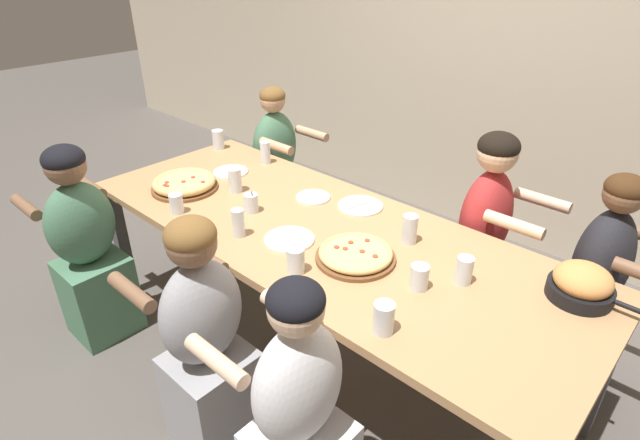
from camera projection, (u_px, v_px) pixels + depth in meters
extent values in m
plane|color=#514C47|center=(320.00, 349.00, 2.82)|extent=(18.00, 18.00, 0.00)
cube|color=beige|center=(516.00, 14.00, 3.26)|extent=(10.00, 0.06, 3.20)
cube|color=tan|center=(320.00, 232.00, 2.44)|extent=(2.65, 1.01, 0.04)
cube|color=#4C4C51|center=(122.00, 243.00, 3.10)|extent=(0.07, 0.07, 0.75)
cube|color=#4C4C51|center=(234.00, 197.00, 3.67)|extent=(0.07, 0.07, 0.75)
cube|color=#4C4C51|center=(603.00, 372.00, 2.17)|extent=(0.07, 0.07, 0.75)
cylinder|color=brown|center=(185.00, 188.00, 2.83)|extent=(0.37, 0.37, 0.02)
torus|color=#DBB26B|center=(184.00, 182.00, 2.81)|extent=(0.35, 0.35, 0.04)
cylinder|color=#E5C675|center=(184.00, 183.00, 2.81)|extent=(0.30, 0.30, 0.04)
cylinder|color=#C6422D|center=(167.00, 186.00, 2.73)|extent=(0.02, 0.02, 0.01)
cylinder|color=#C6422D|center=(184.00, 182.00, 2.78)|extent=(0.02, 0.02, 0.01)
cylinder|color=#C6422D|center=(193.00, 177.00, 2.83)|extent=(0.02, 0.02, 0.01)
cylinder|color=#C6422D|center=(167.00, 182.00, 2.77)|extent=(0.02, 0.02, 0.01)
cylinder|color=#C6422D|center=(203.00, 182.00, 2.78)|extent=(0.02, 0.02, 0.01)
cylinder|color=#C6422D|center=(165.00, 185.00, 2.74)|extent=(0.02, 0.02, 0.01)
cylinder|color=brown|center=(355.00, 258.00, 2.20)|extent=(0.36, 0.36, 0.02)
torus|color=#DBB26B|center=(356.00, 253.00, 2.18)|extent=(0.33, 0.33, 0.03)
cylinder|color=#E5C675|center=(356.00, 254.00, 2.19)|extent=(0.29, 0.29, 0.02)
cylinder|color=#C6422D|center=(345.00, 249.00, 2.19)|extent=(0.02, 0.02, 0.01)
cylinder|color=#C6422D|center=(337.00, 247.00, 2.20)|extent=(0.02, 0.02, 0.01)
cylinder|color=#C6422D|center=(367.00, 240.00, 2.25)|extent=(0.02, 0.02, 0.01)
cylinder|color=#C6422D|center=(362.00, 251.00, 2.17)|extent=(0.02, 0.02, 0.01)
cylinder|color=#C6422D|center=(375.00, 256.00, 2.14)|extent=(0.02, 0.02, 0.01)
cylinder|color=#C6422D|center=(351.00, 242.00, 2.24)|extent=(0.02, 0.02, 0.01)
cylinder|color=black|center=(579.00, 291.00, 1.95)|extent=(0.25, 0.25, 0.06)
cylinder|color=black|center=(631.00, 308.00, 1.84)|extent=(0.11, 0.02, 0.02)
ellipsoid|color=#D68E4C|center=(583.00, 280.00, 1.92)|extent=(0.22, 0.22, 0.12)
cylinder|color=white|center=(313.00, 197.00, 2.72)|extent=(0.19, 0.19, 0.01)
cube|color=#B7B7BC|center=(313.00, 196.00, 2.72)|extent=(0.09, 0.11, 0.01)
cylinder|color=white|center=(231.00, 172.00, 3.03)|extent=(0.21, 0.21, 0.01)
cube|color=#B7B7BC|center=(231.00, 171.00, 3.02)|extent=(0.13, 0.09, 0.01)
cylinder|color=white|center=(289.00, 239.00, 2.34)|extent=(0.24, 0.24, 0.01)
cube|color=#B7B7BC|center=(289.00, 238.00, 2.33)|extent=(0.10, 0.14, 0.01)
cylinder|color=white|center=(361.00, 206.00, 2.63)|extent=(0.24, 0.24, 0.01)
cube|color=#B7B7BC|center=(361.00, 205.00, 2.63)|extent=(0.05, 0.16, 0.01)
cylinder|color=silver|center=(251.00, 203.00, 2.57)|extent=(0.07, 0.07, 0.10)
cylinder|color=#1EA8DB|center=(251.00, 205.00, 2.58)|extent=(0.06, 0.06, 0.07)
cylinder|color=black|center=(253.00, 202.00, 2.55)|extent=(0.01, 0.01, 0.12)
cylinder|color=silver|center=(410.00, 229.00, 2.30)|extent=(0.07, 0.07, 0.14)
cylinder|color=silver|center=(409.00, 235.00, 2.31)|extent=(0.06, 0.06, 0.08)
cylinder|color=silver|center=(176.00, 204.00, 2.56)|extent=(0.07, 0.07, 0.10)
cylinder|color=silver|center=(177.00, 207.00, 2.57)|extent=(0.06, 0.06, 0.07)
cylinder|color=silver|center=(218.00, 140.00, 3.36)|extent=(0.08, 0.08, 0.13)
cylinder|color=black|center=(218.00, 142.00, 3.37)|extent=(0.07, 0.07, 0.10)
cylinder|color=silver|center=(464.00, 270.00, 2.02)|extent=(0.07, 0.07, 0.12)
cylinder|color=black|center=(464.00, 273.00, 2.03)|extent=(0.06, 0.06, 0.09)
cylinder|color=silver|center=(238.00, 223.00, 2.35)|extent=(0.06, 0.06, 0.14)
cylinder|color=black|center=(239.00, 227.00, 2.36)|extent=(0.05, 0.05, 0.10)
cylinder|color=silver|center=(265.00, 152.00, 3.13)|extent=(0.06, 0.06, 0.14)
cylinder|color=black|center=(266.00, 157.00, 3.15)|extent=(0.06, 0.06, 0.07)
cylinder|color=silver|center=(235.00, 180.00, 2.77)|extent=(0.07, 0.07, 0.14)
cylinder|color=silver|center=(236.00, 186.00, 2.79)|extent=(0.07, 0.07, 0.07)
cylinder|color=silver|center=(384.00, 318.00, 1.76)|extent=(0.08, 0.08, 0.12)
cylinder|color=black|center=(383.00, 323.00, 1.77)|extent=(0.07, 0.07, 0.08)
cylinder|color=silver|center=(419.00, 277.00, 1.99)|extent=(0.08, 0.08, 0.11)
cylinder|color=silver|center=(419.00, 283.00, 2.01)|extent=(0.07, 0.07, 0.05)
cylinder|color=silver|center=(296.00, 260.00, 2.09)|extent=(0.08, 0.08, 0.11)
cylinder|color=black|center=(296.00, 266.00, 2.11)|extent=(0.07, 0.07, 0.05)
ellipsoid|color=silver|center=(298.00, 384.00, 1.67)|extent=(0.24, 0.36, 0.47)
sphere|color=beige|center=(296.00, 308.00, 1.51)|extent=(0.18, 0.18, 0.18)
ellipsoid|color=black|center=(296.00, 300.00, 1.50)|extent=(0.19, 0.19, 0.13)
cylinder|color=beige|center=(216.00, 361.00, 1.64)|extent=(0.28, 0.06, 0.06)
cylinder|color=beige|center=(291.00, 311.00, 1.86)|extent=(0.28, 0.06, 0.06)
cube|color=#477556|center=(100.00, 296.00, 2.86)|extent=(0.32, 0.34, 0.48)
ellipsoid|color=#477556|center=(80.00, 224.00, 2.63)|extent=(0.24, 0.36, 0.47)
sphere|color=brown|center=(65.00, 166.00, 2.47)|extent=(0.20, 0.20, 0.20)
ellipsoid|color=black|center=(63.00, 159.00, 2.45)|extent=(0.21, 0.21, 0.14)
cylinder|color=brown|center=(26.00, 207.00, 2.59)|extent=(0.28, 0.06, 0.06)
cylinder|color=brown|center=(90.00, 187.00, 2.81)|extent=(0.28, 0.06, 0.06)
cube|color=#99999E|center=(214.00, 396.00, 2.22)|extent=(0.32, 0.34, 0.48)
ellipsoid|color=#99999E|center=(202.00, 313.00, 1.99)|extent=(0.24, 0.36, 0.47)
sphere|color=brown|center=(191.00, 243.00, 1.83)|extent=(0.19, 0.19, 0.19)
ellipsoid|color=brown|center=(190.00, 235.00, 1.82)|extent=(0.20, 0.20, 0.13)
cylinder|color=brown|center=(132.00, 292.00, 1.96)|extent=(0.28, 0.06, 0.06)
cylinder|color=brown|center=(204.00, 257.00, 2.18)|extent=(0.28, 0.06, 0.06)
cube|color=#232328|center=(575.00, 343.00, 2.52)|extent=(0.32, 0.34, 0.48)
ellipsoid|color=#232328|center=(602.00, 261.00, 2.28)|extent=(0.24, 0.36, 0.52)
sphere|color=brown|center=(624.00, 194.00, 2.11)|extent=(0.17, 0.17, 0.17)
ellipsoid|color=#422814|center=(627.00, 188.00, 2.10)|extent=(0.17, 0.17, 0.12)
cube|color=#477556|center=(278.00, 207.00, 3.82)|extent=(0.32, 0.34, 0.48)
ellipsoid|color=#477556|center=(275.00, 146.00, 3.58)|extent=(0.24, 0.36, 0.50)
sphere|color=tan|center=(273.00, 100.00, 3.42)|extent=(0.17, 0.17, 0.17)
ellipsoid|color=brown|center=(272.00, 96.00, 3.40)|extent=(0.18, 0.18, 0.12)
cylinder|color=tan|center=(312.00, 133.00, 3.52)|extent=(0.28, 0.06, 0.06)
cylinder|color=tan|center=(276.00, 146.00, 3.30)|extent=(0.28, 0.06, 0.06)
cube|color=#B22D2D|center=(471.00, 295.00, 2.86)|extent=(0.32, 0.34, 0.48)
ellipsoid|color=#B22D2D|center=(486.00, 218.00, 2.61)|extent=(0.24, 0.36, 0.54)
sphere|color=beige|center=(498.00, 153.00, 2.44)|extent=(0.20, 0.20, 0.20)
ellipsoid|color=black|center=(499.00, 146.00, 2.42)|extent=(0.20, 0.20, 0.14)
cylinder|color=beige|center=(542.00, 200.00, 2.55)|extent=(0.28, 0.06, 0.06)
cylinder|color=beige|center=(514.00, 225.00, 2.33)|extent=(0.28, 0.06, 0.06)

